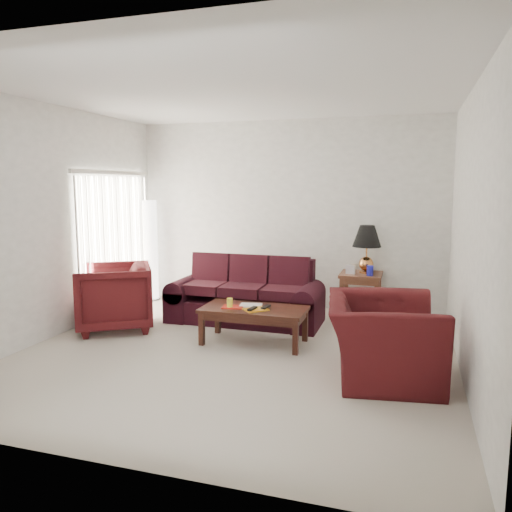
{
  "coord_description": "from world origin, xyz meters",
  "views": [
    {
      "loc": [
        1.93,
        -5.34,
        1.98
      ],
      "look_at": [
        0.0,
        0.85,
        1.05
      ],
      "focal_mm": 35.0,
      "sensor_mm": 36.0,
      "label": 1
    }
  ],
  "objects_px": {
    "armchair_left": "(114,297)",
    "coffee_table": "(254,325)",
    "end_table": "(361,295)",
    "sofa": "(245,291)",
    "armchair_right": "(383,339)",
    "floor_lamp": "(151,250)"
  },
  "relations": [
    {
      "from": "end_table",
      "to": "floor_lamp",
      "type": "xyz_separation_m",
      "value": [
        -3.56,
        0.04,
        0.54
      ]
    },
    {
      "from": "armchair_left",
      "to": "coffee_table",
      "type": "relative_size",
      "value": 0.77
    },
    {
      "from": "armchair_right",
      "to": "armchair_left",
      "type": "bearing_deg",
      "value": 70.67
    },
    {
      "from": "sofa",
      "to": "coffee_table",
      "type": "height_order",
      "value": "sofa"
    },
    {
      "from": "armchair_left",
      "to": "armchair_right",
      "type": "xyz_separation_m",
      "value": [
        3.63,
        -0.69,
        -0.04
      ]
    },
    {
      "from": "floor_lamp",
      "to": "armchair_right",
      "type": "distance_m",
      "value": 4.71
    },
    {
      "from": "sofa",
      "to": "armchair_left",
      "type": "xyz_separation_m",
      "value": [
        -1.61,
        -0.89,
        0.0
      ]
    },
    {
      "from": "sofa",
      "to": "floor_lamp",
      "type": "height_order",
      "value": "floor_lamp"
    },
    {
      "from": "armchair_left",
      "to": "coffee_table",
      "type": "distance_m",
      "value": 2.04
    },
    {
      "from": "sofa",
      "to": "end_table",
      "type": "xyz_separation_m",
      "value": [
        1.57,
        0.79,
        -0.12
      ]
    },
    {
      "from": "armchair_left",
      "to": "armchair_right",
      "type": "bearing_deg",
      "value": 46.94
    },
    {
      "from": "end_table",
      "to": "coffee_table",
      "type": "relative_size",
      "value": 0.51
    },
    {
      "from": "floor_lamp",
      "to": "armchair_left",
      "type": "distance_m",
      "value": 1.81
    },
    {
      "from": "armchair_left",
      "to": "floor_lamp",
      "type": "bearing_deg",
      "value": 160.2
    },
    {
      "from": "sofa",
      "to": "coffee_table",
      "type": "relative_size",
      "value": 1.69
    },
    {
      "from": "end_table",
      "to": "sofa",
      "type": "bearing_deg",
      "value": -153.17
    },
    {
      "from": "sofa",
      "to": "end_table",
      "type": "relative_size",
      "value": 3.3
    },
    {
      "from": "coffee_table",
      "to": "floor_lamp",
      "type": "bearing_deg",
      "value": 143.29
    },
    {
      "from": "coffee_table",
      "to": "sofa",
      "type": "bearing_deg",
      "value": 114.21
    },
    {
      "from": "end_table",
      "to": "coffee_table",
      "type": "height_order",
      "value": "end_table"
    },
    {
      "from": "armchair_right",
      "to": "coffee_table",
      "type": "height_order",
      "value": "armchair_right"
    },
    {
      "from": "sofa",
      "to": "end_table",
      "type": "height_order",
      "value": "sofa"
    }
  ]
}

